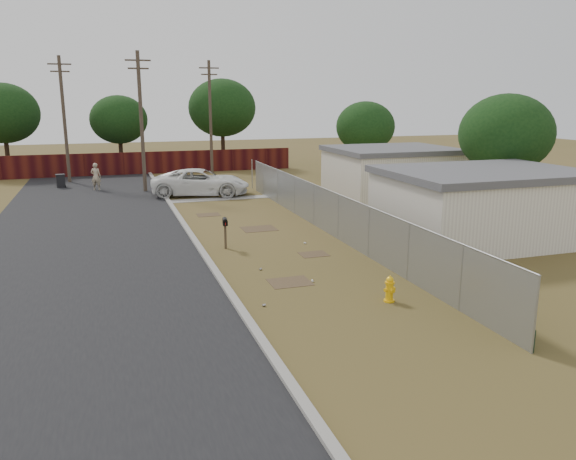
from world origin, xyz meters
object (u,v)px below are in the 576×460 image
object	(u,v)px
fire_hydrant	(390,289)
trash_bin	(61,181)
pedestrian	(96,177)
pickup_truck	(201,182)
mailbox	(225,224)

from	to	relation	value
fire_hydrant	trash_bin	bearing A→B (deg)	111.97
trash_bin	fire_hydrant	bearing A→B (deg)	-68.03
fire_hydrant	pedestrian	bearing A→B (deg)	108.86
pedestrian	trash_bin	world-z (taller)	pedestrian
pickup_truck	trash_bin	size ratio (longest dim) A/B	6.54
pickup_truck	trash_bin	distance (m)	10.74
fire_hydrant	mailbox	distance (m)	8.46
pickup_truck	trash_bin	xyz separation A→B (m)	(-8.73, 6.25, -0.37)
trash_bin	pickup_truck	bearing A→B (deg)	-35.59
fire_hydrant	pickup_truck	bearing A→B (deg)	96.10
mailbox	pedestrian	distance (m)	18.22
fire_hydrant	trash_bin	size ratio (longest dim) A/B	0.90
pickup_truck	fire_hydrant	bearing A→B (deg)	-158.49
pedestrian	trash_bin	distance (m)	3.14
mailbox	trash_bin	distance (m)	20.90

